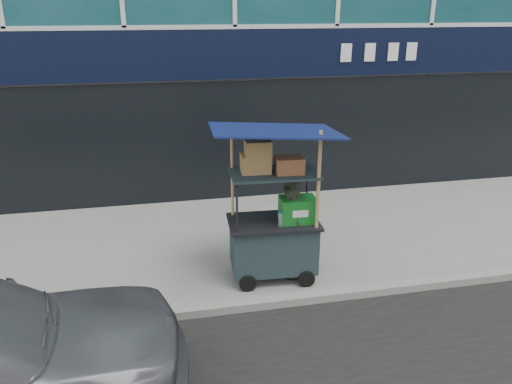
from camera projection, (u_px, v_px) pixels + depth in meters
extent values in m
plane|color=slate|center=(285.00, 296.00, 6.91)|extent=(80.00, 80.00, 0.00)
cube|color=gray|center=(289.00, 300.00, 6.70)|extent=(80.00, 0.18, 0.12)
cube|color=black|center=(235.00, 55.00, 9.42)|extent=(15.68, 0.06, 0.90)
cube|color=black|center=(236.00, 141.00, 10.06)|extent=(15.68, 0.04, 2.40)
cube|color=#1B2B2E|center=(273.00, 245.00, 7.25)|extent=(1.25, 0.77, 0.70)
cylinder|color=black|center=(248.00, 284.00, 6.98)|extent=(0.24, 0.06, 0.24)
cylinder|color=black|center=(307.00, 279.00, 7.10)|extent=(0.24, 0.06, 0.24)
cube|color=black|center=(273.00, 222.00, 7.12)|extent=(1.33, 0.86, 0.04)
cylinder|color=black|center=(237.00, 209.00, 6.64)|extent=(0.03, 0.03, 0.75)
cylinder|color=black|center=(318.00, 205.00, 6.79)|extent=(0.03, 0.03, 0.75)
cylinder|color=black|center=(232.00, 193.00, 7.20)|extent=(0.03, 0.03, 0.75)
cylinder|color=black|center=(307.00, 189.00, 7.35)|extent=(0.03, 0.03, 0.75)
cube|color=#1B2B2E|center=(274.00, 173.00, 6.86)|extent=(1.25, 0.77, 0.03)
cylinder|color=olive|center=(317.00, 211.00, 6.82)|extent=(0.05, 0.05, 2.26)
cylinder|color=olive|center=(233.00, 203.00, 7.25)|extent=(0.04, 0.04, 2.16)
cube|color=#0B1842|center=(275.00, 131.00, 6.65)|extent=(1.77, 1.31, 0.20)
cube|color=#106621|center=(298.00, 209.00, 7.05)|extent=(0.52, 0.38, 0.35)
cylinder|color=silver|center=(280.00, 220.00, 6.90)|extent=(0.07, 0.07, 0.20)
cylinder|color=#183EB7|center=(281.00, 212.00, 6.86)|extent=(0.03, 0.03, 0.02)
cube|color=olive|center=(256.00, 163.00, 6.82)|extent=(0.42, 0.33, 0.25)
cube|color=olive|center=(289.00, 165.00, 6.80)|extent=(0.40, 0.30, 0.22)
cube|color=olive|center=(258.00, 148.00, 6.73)|extent=(0.37, 0.28, 0.20)
imported|color=#272A1F|center=(293.00, 221.00, 7.20)|extent=(0.49, 0.67, 1.71)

